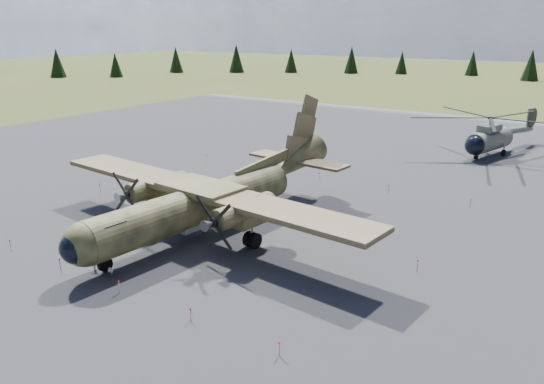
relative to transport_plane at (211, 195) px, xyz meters
The scene contains 8 objects.
ground 3.54m from the transport_plane, 85.26° to the left, with size 500.00×500.00×0.00m, color brown.
apron 12.24m from the transport_plane, 89.25° to the left, with size 120.00×120.00×0.04m, color slate.
transport_plane is the anchor object (origin of this frame).
helicopter_near 42.35m from the transport_plane, 72.42° to the left, with size 24.35×25.46×5.13m.
info_placard_left 10.86m from the transport_plane, 99.83° to the right, with size 0.54×0.32×0.79m.
info_placard_right 10.72m from the transport_plane, 90.39° to the right, with size 0.42×0.18×0.66m.
barrier_fence 3.09m from the transport_plane, 99.75° to the left, with size 33.12×29.62×0.85m.
treeline 5.94m from the transport_plane, 133.49° to the left, with size 322.53×326.68×10.96m.
Camera 1 is at (26.61, -33.02, 16.01)m, focal length 35.00 mm.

